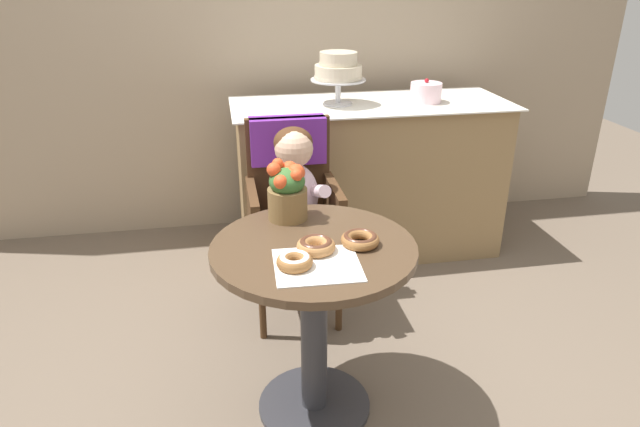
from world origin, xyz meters
The scene contains 13 objects.
ground_plane centered at (0.00, 0.00, 0.00)m, with size 8.00×8.00×0.00m, color #6B5B4C.
back_wall centered at (0.00, 1.85, 1.35)m, with size 4.80×0.10×2.70m, color tan.
cafe_table centered at (0.00, 0.00, 0.51)m, with size 0.72×0.72×0.72m.
wicker_chair centered at (0.02, 0.76, 0.64)m, with size 0.42×0.45×0.95m.
seated_child centered at (0.02, 0.61, 0.68)m, with size 0.27×0.32×0.73m.
paper_napkin centered at (-0.01, -0.14, 0.72)m, with size 0.28×0.25×0.00m, color white.
donut_front centered at (0.16, -0.03, 0.74)m, with size 0.13×0.13×0.04m.
donut_mid centered at (0.00, -0.05, 0.74)m, with size 0.13×0.13×0.05m.
donut_side centered at (-0.09, -0.14, 0.74)m, with size 0.12×0.12×0.04m.
flower_vase centered at (-0.06, 0.24, 0.83)m, with size 0.15×0.15×0.23m.
display_counter centered at (0.55, 1.30, 0.45)m, with size 1.56×0.62×0.90m.
tiered_cake_stand centered at (0.36, 1.30, 1.09)m, with size 0.30×0.30×0.28m.
round_layer_cake centered at (0.85, 1.27, 0.95)m, with size 0.17×0.17×0.13m.
Camera 1 is at (-0.29, -1.70, 1.61)m, focal length 31.46 mm.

